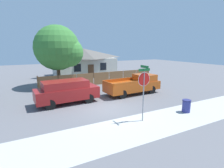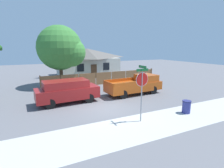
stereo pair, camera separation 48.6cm
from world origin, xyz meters
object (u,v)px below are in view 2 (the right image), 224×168
at_px(house, 87,61).
at_px(trash_bin, 186,107).
at_px(oak_tree, 62,49).
at_px(orange_pickup, 136,85).
at_px(stop_sign, 142,84).
at_px(red_suv, 67,91).

height_order(house, trash_bin, house).
xyz_separation_m(house, oak_tree, (-5.01, -6.59, 2.07)).
xyz_separation_m(orange_pickup, stop_sign, (-3.27, -5.61, 1.44)).
xyz_separation_m(house, trash_bin, (0.90, -19.19, -1.76)).
relative_size(house, stop_sign, 2.80).
xyz_separation_m(oak_tree, orange_pickup, (5.57, -6.76, -3.38)).
relative_size(red_suv, orange_pickup, 0.89).
height_order(oak_tree, stop_sign, oak_tree).
distance_m(red_suv, stop_sign, 6.62).
xyz_separation_m(house, stop_sign, (-2.71, -18.96, 0.12)).
relative_size(orange_pickup, trash_bin, 6.30).
distance_m(house, orange_pickup, 13.43).
bearing_deg(red_suv, oak_tree, 79.11).
bearing_deg(oak_tree, trash_bin, -64.88).
distance_m(stop_sign, trash_bin, 4.08).
height_order(house, stop_sign, house).
relative_size(oak_tree, orange_pickup, 1.23).
bearing_deg(trash_bin, red_suv, 139.78).
distance_m(oak_tree, orange_pickup, 9.39).
bearing_deg(house, red_suv, -114.15).
xyz_separation_m(house, orange_pickup, (0.57, -13.35, -1.32)).
bearing_deg(red_suv, house, 63.24).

